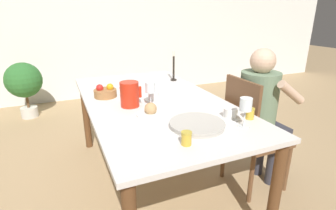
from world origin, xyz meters
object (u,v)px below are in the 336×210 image
bread_plate (151,111)px  candlestick_tall (174,69)px  teacup_near_person (230,114)px  chair_person_side (250,133)px  teacup_across (154,96)px  jam_jar_amber (250,113)px  serving_tray (197,124)px  wine_glass_juice (246,106)px  potted_plant (24,82)px  person_seated (261,108)px  jam_jar_red (186,138)px  fruit_bowl (105,92)px  wine_glass_water (150,89)px  red_pitcher (130,94)px

bread_plate → candlestick_tall: size_ratio=0.70×
teacup_near_person → chair_person_side: bearing=28.4°
teacup_across → jam_jar_amber: bearing=-54.5°
serving_tray → bread_plate: bread_plate is taller
teacup_across → bread_plate: bearing=-114.5°
wine_glass_juice → bread_plate: wine_glass_juice is taller
teacup_near_person → potted_plant: 3.06m
jam_jar_amber → teacup_across: bearing=125.5°
person_seated → jam_jar_red: bearing=-64.3°
serving_tray → fruit_bowl: (-0.40, 0.82, 0.02)m
wine_glass_water → potted_plant: 2.52m
serving_tray → jam_jar_amber: 0.38m
teacup_near_person → potted_plant: (-1.44, 2.68, -0.28)m
chair_person_side → jam_jar_red: 0.95m
jam_jar_amber → wine_glass_juice: bearing=-142.9°
chair_person_side → fruit_bowl: (-1.03, 0.58, 0.31)m
serving_tray → candlestick_tall: (0.34, 1.09, 0.10)m
wine_glass_juice → fruit_bowl: 1.14m
teacup_near_person → jam_jar_amber: bearing=-27.7°
red_pitcher → jam_jar_red: size_ratio=2.51×
serving_tray → red_pitcher: bearing=117.9°
jam_jar_red → red_pitcher: bearing=99.1°
jam_jar_amber → fruit_bowl: fruit_bowl is taller
wine_glass_water → serving_tray: size_ratio=0.54×
serving_tray → candlestick_tall: candlestick_tall is taller
red_pitcher → wine_glass_water: (0.14, -0.06, 0.04)m
chair_person_side → wine_glass_water: chair_person_side is taller
person_seated → fruit_bowl: 1.26m
jam_jar_red → fruit_bowl: 1.02m
teacup_across → potted_plant: (-1.12, 2.13, -0.28)m
teacup_across → jam_jar_amber: (0.44, -0.61, 0.01)m
serving_tray → jam_jar_red: jam_jar_red is taller
serving_tray → bread_plate: size_ratio=1.64×
teacup_across → serving_tray: 0.59m
teacup_near_person → teacup_across: same height
wine_glass_water → fruit_bowl: 0.45m
wine_glass_water → teacup_near_person: wine_glass_water is taller
wine_glass_water → wine_glass_juice: (0.39, -0.57, -0.00)m
wine_glass_juice → candlestick_tall: 1.20m
red_pitcher → wine_glass_water: red_pitcher is taller
person_seated → teacup_near_person: bearing=-65.0°
red_pitcher → wine_glass_water: 0.16m
teacup_near_person → candlestick_tall: bearing=86.0°
jam_jar_amber → jam_jar_red: (-0.54, -0.15, 0.00)m
red_pitcher → fruit_bowl: red_pitcher is taller
serving_tray → potted_plant: 2.97m
wine_glass_juice → fruit_bowl: size_ratio=1.00×
jam_jar_red → jam_jar_amber: bearing=15.9°
serving_tray → fruit_bowl: bearing=116.1°
wine_glass_juice → teacup_across: (-0.32, 0.70, -0.10)m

